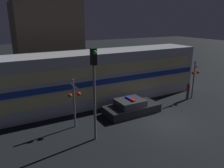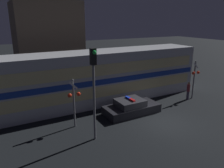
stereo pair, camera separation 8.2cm
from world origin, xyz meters
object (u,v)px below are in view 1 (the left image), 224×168
object	(u,v)px
train	(94,78)
crossing_signal_near	(194,76)
traffic_light_corner	(94,80)
police_car	(131,107)
pedestrian	(188,91)

from	to	relation	value
train	crossing_signal_near	xyz separation A→B (m)	(8.27, -3.43, -0.12)
train	crossing_signal_near	distance (m)	8.95
crossing_signal_near	traffic_light_corner	size ratio (longest dim) A/B	0.63
train	crossing_signal_near	bearing A→B (deg)	-22.53
traffic_light_corner	crossing_signal_near	bearing A→B (deg)	11.87
train	police_car	world-z (taller)	train
pedestrian	traffic_light_corner	world-z (taller)	traffic_light_corner
train	police_car	distance (m)	4.22
police_car	crossing_signal_near	size ratio (longest dim) A/B	1.24
pedestrian	traffic_light_corner	xyz separation A→B (m)	(-10.12, -2.26, 2.89)
police_car	traffic_light_corner	bearing A→B (deg)	-152.30
traffic_light_corner	train	bearing A→B (deg)	66.31
train	traffic_light_corner	distance (m)	6.40
police_car	crossing_signal_near	bearing A→B (deg)	0.17
police_car	crossing_signal_near	world-z (taller)	crossing_signal_near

